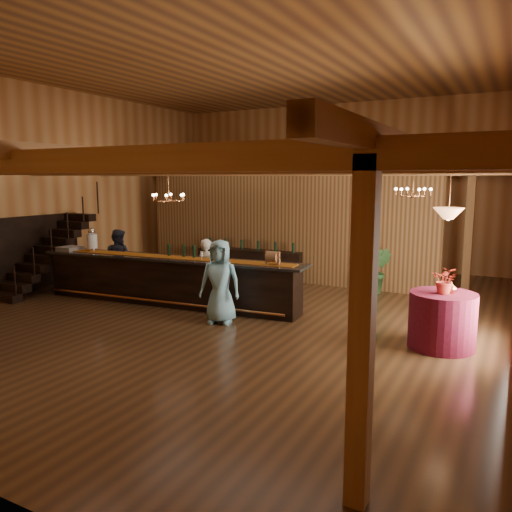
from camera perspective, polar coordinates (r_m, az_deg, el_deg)
The scene contains 27 objects.
floor at distance 11.61m, azimuth -2.31°, elevation -6.09°, with size 14.00×14.00×0.00m, color #4F321B.
ceiling at distance 11.50m, azimuth -2.49°, elevation 21.44°, with size 14.00×14.00×0.00m, color #A66C32.
wall_back at distance 17.62m, azimuth 9.27°, elevation 7.96°, with size 12.00×0.10×5.50m, color #BB844A.
wall_left at distance 15.16m, azimuth -22.55°, elevation 7.27°, with size 0.10×14.00×5.50m, color #BB844A.
beam_grid at distance 11.66m, azimuth -1.14°, elevation 10.07°, with size 11.90×13.90×0.39m.
support_posts at distance 10.88m, azimuth -3.68°, elevation 1.48°, with size 9.20×10.20×3.20m.
partition_wall at distance 14.63m, azimuth 2.87°, elevation 3.19°, with size 9.00×0.18×3.10m, color brown.
staircase at distance 14.40m, azimuth -23.00°, elevation 0.20°, with size 1.00×2.80×2.00m.
backroom_boxes at distance 16.50m, azimuth 6.44°, elevation 0.22°, with size 4.10×0.60×1.10m.
tasting_bar at distance 12.14m, azimuth -9.98°, elevation -2.74°, with size 6.91×1.45×1.16m.
beverage_dispenser at distance 13.44m, azimuth -18.23°, elevation 1.74°, with size 0.26×0.26×0.60m.
glass_rack_tray at distance 13.82m, azimuth -20.49°, elevation 0.81°, with size 0.50×0.50×0.10m, color gray.
raffle_drum at distance 10.75m, azimuth 1.91°, elevation -0.11°, with size 0.34×0.24×0.30m.
bar_bottle_0 at distance 12.16m, azimuth -9.91°, elevation 0.69°, with size 0.07×0.07×0.30m, color black.
bar_bottle_1 at distance 11.94m, azimuth -8.25°, elevation 0.58°, with size 0.07×0.07×0.30m, color black.
bar_bottle_2 at distance 11.80m, azimuth -7.09°, elevation 0.51°, with size 0.07×0.07×0.30m, color black.
backbar_shelf at distance 14.86m, azimuth -0.70°, elevation -0.98°, with size 3.21×0.50×0.90m, color black.
round_table at distance 9.52m, azimuth 20.50°, elevation -6.91°, with size 1.16×1.16×1.00m, color maroon.
chandelier_left at distance 12.12m, azimuth -9.95°, elevation 6.65°, with size 0.80×0.80×0.80m.
chandelier_right at distance 11.81m, azimuth 17.50°, elevation 7.04°, with size 0.80×0.80×0.65m.
pendant_lamp at distance 9.20m, azimuth 21.15°, elevation 4.57°, with size 0.52×0.52×0.90m.
bartender at distance 12.30m, azimuth -5.62°, elevation -1.59°, with size 0.56×0.37×1.54m, color silver.
staff_second at distance 14.00m, azimuth -15.44°, elevation -0.38°, with size 0.80×0.62×1.65m, color #1E202E.
guest at distance 10.38m, azimuth -4.13°, elevation -2.94°, with size 0.86×0.56×1.75m, color #7BBDD5.
floor_plant at distance 13.38m, azimuth 13.67°, elevation -1.64°, with size 0.67×0.54×1.23m, color #284D22.
table_flowers at distance 9.28m, azimuth 20.83°, elevation -2.60°, with size 0.44×0.38×0.49m, color #B43626.
table_vase at distance 9.40m, azimuth 21.41°, elevation -3.01°, with size 0.16×0.16×0.32m, color #C67A45.
Camera 1 is at (5.66, -9.69, 3.00)m, focal length 35.00 mm.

